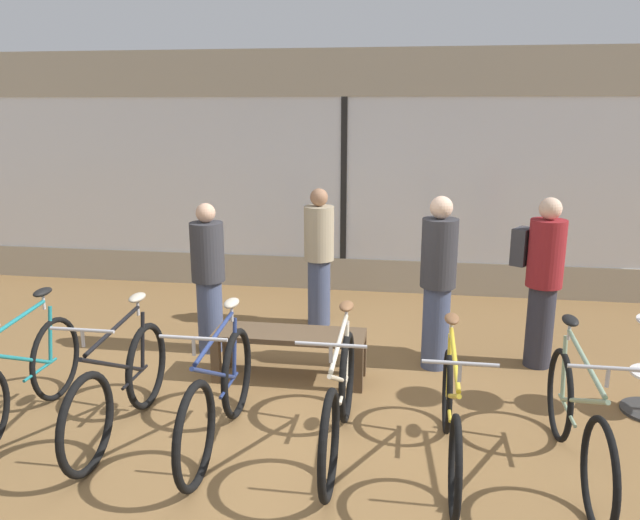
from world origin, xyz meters
TOP-DOWN VIEW (x-y plane):
  - ground_plane at (0.00, 0.00)m, footprint 24.00×24.00m
  - shop_back_wall at (0.00, 3.79)m, footprint 12.00×0.08m
  - bicycle_far_left at (-2.10, -0.33)m, footprint 0.46×1.74m
  - bicycle_left at (-1.25, -0.35)m, footprint 0.46×1.72m
  - bicycle_center_left at (-0.45, -0.39)m, footprint 0.46×1.74m
  - bicycle_center_right at (0.45, -0.34)m, footprint 0.46×1.78m
  - bicycle_right at (1.25, -0.40)m, footprint 0.46×1.72m
  - bicycle_far_right at (2.10, -0.40)m, footprint 0.46×1.79m
  - display_bench at (-0.16, 0.85)m, footprint 1.40×0.44m
  - customer_near_rack at (-1.11, 1.41)m, footprint 0.45×0.45m
  - customer_by_window at (-0.11, 2.35)m, footprint 0.47×0.47m
  - customer_mid_floor at (2.18, 1.53)m, footprint 0.56×0.50m
  - customer_near_bench at (1.19, 1.33)m, footprint 0.44×0.44m

SIDE VIEW (x-z plane):
  - ground_plane at x=0.00m, z-range 0.00..0.00m
  - bicycle_right at x=1.25m, z-range -0.13..0.88m
  - display_bench at x=-0.16m, z-range 0.15..0.61m
  - bicycle_left at x=-1.25m, z-range -0.13..0.92m
  - bicycle_far_right at x=2.10m, z-range -0.12..0.91m
  - bicycle_center_right at x=0.45m, z-range -0.13..0.92m
  - bicycle_center_left at x=-0.45m, z-range -0.13..0.93m
  - bicycle_far_left at x=-2.10m, z-range -0.12..0.92m
  - customer_near_rack at x=-1.11m, z-range 0.03..1.59m
  - customer_by_window at x=-0.11m, z-range 0.04..1.64m
  - customer_near_bench at x=1.19m, z-range 0.04..1.73m
  - customer_mid_floor at x=2.18m, z-range 0.07..1.74m
  - shop_back_wall at x=0.00m, z-range 0.04..3.24m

